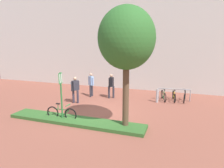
{
  "coord_description": "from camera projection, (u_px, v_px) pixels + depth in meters",
  "views": [
    {
      "loc": [
        4.43,
        -9.83,
        3.87
      ],
      "look_at": [
        0.44,
        1.5,
        1.39
      ],
      "focal_mm": 32.67,
      "sensor_mm": 36.0,
      "label": 1
    }
  ],
  "objects": [
    {
      "name": "parking_sign_post",
      "position": [
        61.0,
        90.0,
        9.92
      ],
      "size": [
        0.1,
        0.36,
        2.44
      ],
      "color": "#2D7238",
      "rests_on": "ground"
    },
    {
      "name": "person_casual_tan",
      "position": [
        91.0,
        83.0,
        14.59
      ],
      "size": [
        0.51,
        0.43,
        1.72
      ],
      "color": "#2D2D38",
      "rests_on": "ground"
    },
    {
      "name": "bollard_steel",
      "position": [
        157.0,
        96.0,
        13.26
      ],
      "size": [
        0.16,
        0.16,
        0.9
      ],
      "primitive_type": "cylinder",
      "color": "#ADADB2",
      "rests_on": "ground"
    },
    {
      "name": "ground_plane",
      "position": [
        96.0,
        113.0,
        11.31
      ],
      "size": [
        60.0,
        60.0,
        0.0
      ],
      "primitive_type": "plane",
      "color": "brown"
    },
    {
      "name": "planter_strip",
      "position": [
        75.0,
        121.0,
        9.99
      ],
      "size": [
        7.0,
        1.1,
        0.16
      ],
      "primitive_type": "cube",
      "color": "#336028",
      "rests_on": "ground"
    },
    {
      "name": "tree_sidewalk",
      "position": [
        127.0,
        39.0,
        8.55
      ],
      "size": [
        2.44,
        2.44,
        5.38
      ],
      "color": "brown",
      "rests_on": "ground"
    },
    {
      "name": "bike_rack_cluster",
      "position": [
        174.0,
        96.0,
        13.65
      ],
      "size": [
        2.09,
        1.71,
        0.83
      ],
      "color": "#99999E",
      "rests_on": "ground"
    },
    {
      "name": "person_suited_dark",
      "position": [
        75.0,
        88.0,
        13.02
      ],
      "size": [
        0.43,
        0.55,
        1.72
      ],
      "color": "#383342",
      "rests_on": "ground"
    },
    {
      "name": "building_facade",
      "position": [
        129.0,
        28.0,
        16.82
      ],
      "size": [
        28.0,
        1.2,
        10.0
      ],
      "primitive_type": "cube",
      "color": "silver",
      "rests_on": "ground"
    },
    {
      "name": "bike_at_sign",
      "position": [
        62.0,
        113.0,
        10.27
      ],
      "size": [
        1.68,
        0.42,
        0.86
      ],
      "color": "black",
      "rests_on": "ground"
    },
    {
      "name": "person_suited_navy",
      "position": [
        111.0,
        84.0,
        14.17
      ],
      "size": [
        0.41,
        0.61,
        1.72
      ],
      "color": "#2D2D38",
      "rests_on": "ground"
    }
  ]
}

